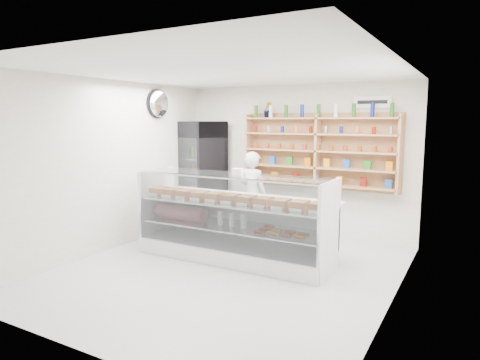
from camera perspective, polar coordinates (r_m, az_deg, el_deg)
The scene contains 8 objects.
room at distance 5.93m, azimuth -1.82°, elevation 0.75°, with size 5.00×5.00×5.00m.
display_counter at distance 6.68m, azimuth -0.79°, elevation -7.49°, with size 3.07×0.92×1.34m.
shop_worker at distance 7.76m, azimuth 1.75°, elevation -2.04°, with size 0.58×0.38×1.59m, color silver.
drinks_cooler at distance 8.71m, azimuth -5.08°, elevation 0.83°, with size 0.95×0.93×2.12m.
wall_shelving at distance 7.82m, azimuth 10.30°, elevation 3.81°, with size 2.84×0.28×1.33m.
potted_plant at distance 8.18m, azimuth 3.72°, elevation 9.33°, with size 0.16×0.13×0.29m, color #1E6626.
security_mirror at distance 8.13m, azimuth -10.73°, elevation 9.99°, with size 0.15×0.50×0.50m, color silver.
wall_sign at distance 7.68m, azimuth 17.24°, elevation 9.90°, with size 0.62×0.03×0.20m, color white.
Camera 1 is at (3.05, -5.03, 2.14)m, focal length 32.00 mm.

